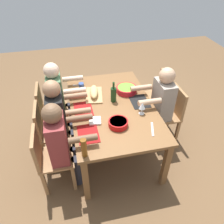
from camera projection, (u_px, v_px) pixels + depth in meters
ground_plane at (112, 144)px, 3.34m from camera, size 8.00×8.00×0.00m
dining_table at (112, 110)px, 2.93m from camera, size 1.70×1.08×0.74m
chair_far_center at (170, 112)px, 3.19m from camera, size 0.40×0.40×0.85m
diner_far_center at (160, 101)px, 3.02m from camera, size 0.41×0.53×1.20m
chair_far_left at (157, 94)px, 3.54m from camera, size 0.40×0.40×0.85m
chair_near_center at (48, 130)px, 2.89m from camera, size 0.40×0.40×0.85m
diner_near_center at (60, 115)px, 2.79m from camera, size 0.41×0.53×1.20m
chair_near_right at (48, 156)px, 2.53m from camera, size 0.40×0.40×0.85m
diner_near_right at (62, 141)px, 2.43m from camera, size 0.41×0.53×1.20m
chair_near_left at (49, 109)px, 3.25m from camera, size 0.40×0.40×0.85m
diner_near_left at (59, 95)px, 3.14m from camera, size 0.41×0.53×1.20m
serving_bowl_salad at (127, 89)px, 3.10m from camera, size 0.29×0.29×0.08m
serving_bowl_pasta at (118, 123)px, 2.54m from camera, size 0.23×0.23×0.07m
cutting_board at (94, 95)px, 3.05m from camera, size 0.43×0.28×0.02m
bread_loaf at (94, 92)px, 3.02m from camera, size 0.33×0.16×0.09m
wine_bottle at (114, 94)px, 2.89m from camera, size 0.08×0.08×0.29m
beer_bottle at (84, 148)px, 2.14m from camera, size 0.06×0.06×0.22m
wine_glass at (142, 106)px, 2.67m from camera, size 0.08×0.08×0.17m
placemat_far_center at (139, 102)px, 2.94m from camera, size 0.32×0.23×0.01m
placemat_near_center at (83, 109)px, 2.81m from camera, size 0.32×0.23×0.01m
placemat_near_right at (88, 134)px, 2.45m from camera, size 0.32×0.23×0.01m
cup_near_left at (81, 86)px, 3.16m from camera, size 0.08×0.08×0.10m
fork_near_left at (78, 85)px, 3.27m from camera, size 0.03×0.17×0.01m
carving_knife at (152, 129)px, 2.51m from camera, size 0.23×0.09×0.01m
napkin_stack at (95, 121)px, 2.61m from camera, size 0.16×0.16×0.02m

